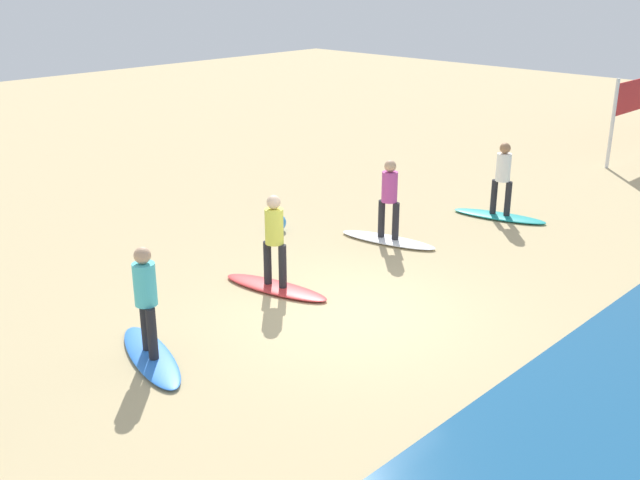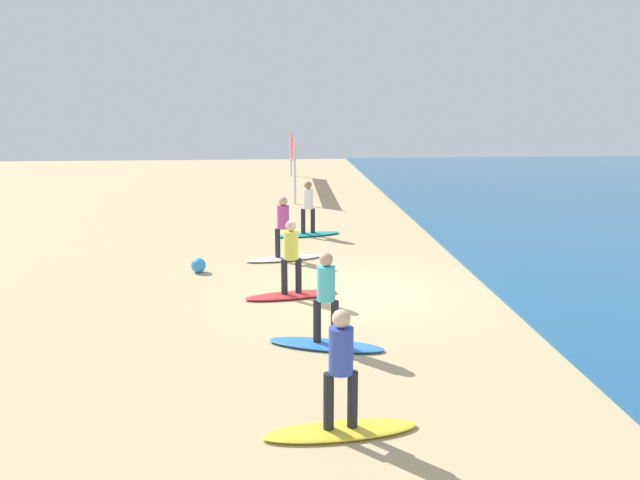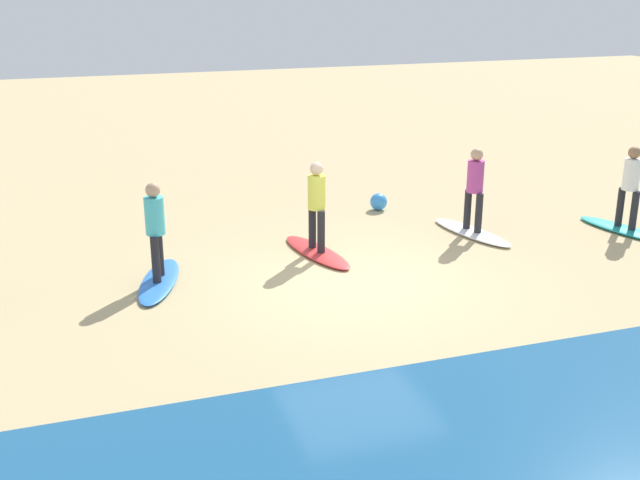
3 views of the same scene
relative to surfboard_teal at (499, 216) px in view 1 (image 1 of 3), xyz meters
The scene contains 10 objects.
ground_plane 6.08m from the surfboard_teal, ahead, with size 60.00×60.00×0.00m, color tan.
surfboard_teal is the anchor object (origin of this frame).
surfer_teal 0.99m from the surfboard_teal, behind, with size 0.32×0.45×1.64m.
surfboard_white 3.08m from the surfboard_teal, 15.47° to the right, with size 2.10×0.56×0.09m, color white.
surfer_white 3.24m from the surfboard_teal, 15.47° to the right, with size 0.32×0.45×1.64m.
surfboard_red 6.28m from the surfboard_teal, ahead, with size 2.10×0.56×0.09m, color red.
surfer_red 6.35m from the surfboard_teal, ahead, with size 0.32×0.45×1.64m.
surfboard_blue 9.17m from the surfboard_teal, ahead, with size 2.10×0.56×0.09m, color blue.
surfer_blue 9.23m from the surfboard_teal, ahead, with size 0.32×0.44×1.64m.
beach_ball 5.04m from the surfboard_teal, 36.20° to the right, with size 0.37×0.37×0.37m, color #338CE5.
Camera 1 is at (8.35, 7.37, 5.33)m, focal length 42.02 mm.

